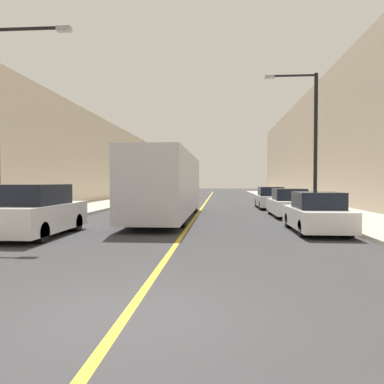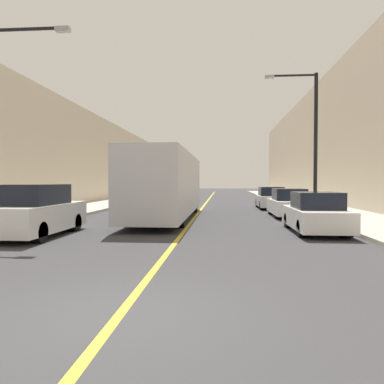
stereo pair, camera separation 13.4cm
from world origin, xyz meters
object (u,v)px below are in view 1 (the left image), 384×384
at_px(car_right_far, 270,199).
at_px(car_right_near, 317,214).
at_px(car_right_mid, 288,204).
at_px(parked_suv_left, 37,212).
at_px(street_lamp_right, 311,134).
at_px(bus, 168,184).
at_px(street_lamp_left, 4,114).

bearing_deg(car_right_far, car_right_near, -89.63).
relative_size(car_right_near, car_right_mid, 0.96).
distance_m(parked_suv_left, car_right_near, 10.31).
bearing_deg(street_lamp_right, car_right_near, -101.16).
xyz_separation_m(car_right_far, street_lamp_right, (1.31, -6.46, 3.84)).
xyz_separation_m(parked_suv_left, car_right_far, (10.06, 14.51, -0.15)).
xyz_separation_m(bus, car_right_near, (6.40, -4.99, -1.10)).
height_order(bus, parked_suv_left, bus).
bearing_deg(bus, car_right_far, 50.64).
bearing_deg(parked_suv_left, bus, 61.22).
relative_size(bus, car_right_near, 2.89).
bearing_deg(street_lamp_right, street_lamp_left, -147.04).
distance_m(parked_suv_left, street_lamp_left, 3.64).
bearing_deg(car_right_far, street_lamp_right, -78.52).
height_order(parked_suv_left, street_lamp_left, street_lamp_left).
relative_size(parked_suv_left, car_right_mid, 1.03).
bearing_deg(car_right_near, parked_suv_left, -169.81).
distance_m(car_right_mid, car_right_far, 6.26).
xyz_separation_m(parked_suv_left, car_right_mid, (10.24, 8.26, -0.16)).
height_order(bus, street_lamp_left, street_lamp_left).
distance_m(street_lamp_left, street_lamp_right, 14.91).
relative_size(car_right_near, street_lamp_left, 0.60).
bearing_deg(bus, street_lamp_left, -125.40).
bearing_deg(car_right_far, street_lamp_left, -127.54).
distance_m(car_right_near, car_right_far, 12.69).
xyz_separation_m(car_right_mid, street_lamp_left, (-11.38, -8.31, 3.61)).
height_order(car_right_mid, street_lamp_right, street_lamp_right).
distance_m(bus, car_right_mid, 6.75).
distance_m(car_right_far, street_lamp_left, 18.73).
xyz_separation_m(car_right_near, car_right_mid, (0.10, 6.43, 0.01)).
relative_size(car_right_far, street_lamp_left, 0.64).
height_order(bus, street_lamp_right, street_lamp_right).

